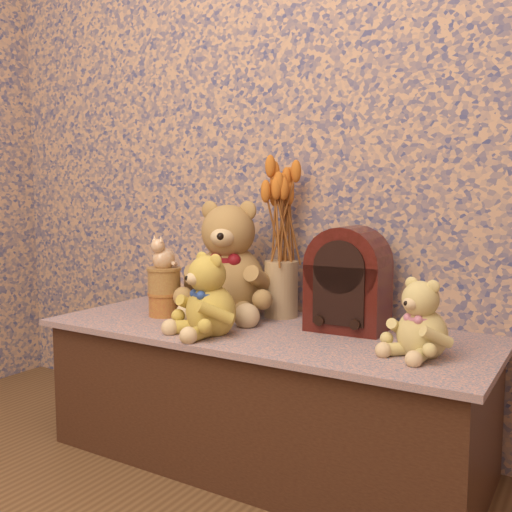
{
  "coord_description": "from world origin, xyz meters",
  "views": [
    {
      "loc": [
        0.93,
        -0.37,
        0.88
      ],
      "look_at": [
        0.0,
        1.16,
        0.68
      ],
      "focal_mm": 40.24,
      "sensor_mm": 36.0,
      "label": 1
    }
  ],
  "objects": [
    {
      "name": "teddy_small",
      "position": [
        0.53,
        1.15,
        0.56
      ],
      "size": [
        0.25,
        0.27,
        0.23
      ],
      "primitive_type": null,
      "rotation": [
        0.0,
        0.0,
        -0.42
      ],
      "color": "tan",
      "rests_on": "display_shelf"
    },
    {
      "name": "biscuit_tin_lower",
      "position": [
        -0.4,
        1.18,
        0.49
      ],
      "size": [
        0.15,
        0.15,
        0.08
      ],
      "primitive_type": "cylinder",
      "rotation": [
        0.0,
        0.0,
        -0.37
      ],
      "color": "gold",
      "rests_on": "display_shelf"
    },
    {
      "name": "dried_stalks",
      "position": [
        -0.04,
        1.39,
        0.87
      ],
      "size": [
        0.26,
        0.26,
        0.45
      ],
      "primitive_type": null,
      "rotation": [
        0.0,
        0.0,
        -0.13
      ],
      "color": "#C4651F",
      "rests_on": "ceramic_vase"
    },
    {
      "name": "cathedral_radio",
      "position": [
        0.24,
        1.33,
        0.61
      ],
      "size": [
        0.25,
        0.18,
        0.33
      ],
      "primitive_type": null,
      "rotation": [
        0.0,
        0.0,
        0.05
      ],
      "color": "#37100A",
      "rests_on": "display_shelf"
    },
    {
      "name": "teddy_medium",
      "position": [
        -0.1,
        1.06,
        0.58
      ],
      "size": [
        0.3,
        0.32,
        0.27
      ],
      "primitive_type": null,
      "rotation": [
        0.0,
        0.0,
        -0.43
      ],
      "color": "#B38E32",
      "rests_on": "display_shelf"
    },
    {
      "name": "display_shelf",
      "position": [
        0.0,
        1.21,
        0.22
      ],
      "size": [
        1.45,
        0.6,
        0.44
      ],
      "primitive_type": "cube",
      "color": "#3D597D",
      "rests_on": "ground"
    },
    {
      "name": "teddy_large",
      "position": [
        -0.21,
        1.33,
        0.66
      ],
      "size": [
        0.47,
        0.51,
        0.44
      ],
      "primitive_type": null,
      "rotation": [
        0.0,
        0.0,
        0.36
      ],
      "color": "#9B683C",
      "rests_on": "display_shelf"
    },
    {
      "name": "cat_figurine",
      "position": [
        -0.4,
        1.18,
        0.68
      ],
      "size": [
        0.09,
        0.1,
        0.12
      ],
      "primitive_type": null,
      "rotation": [
        0.0,
        0.0,
        -0.04
      ],
      "color": "silver",
      "rests_on": "biscuit_tin_upper"
    },
    {
      "name": "ceramic_vase",
      "position": [
        -0.04,
        1.39,
        0.54
      ],
      "size": [
        0.13,
        0.13,
        0.2
      ],
      "primitive_type": "cylinder",
      "rotation": [
        0.0,
        0.0,
        0.08
      ],
      "color": "tan",
      "rests_on": "display_shelf"
    },
    {
      "name": "biscuit_tin_upper",
      "position": [
        -0.4,
        1.18,
        0.57
      ],
      "size": [
        0.15,
        0.15,
        0.09
      ],
      "primitive_type": "cylinder",
      "rotation": [
        0.0,
        0.0,
        -0.33
      ],
      "color": "tan",
      "rests_on": "biscuit_tin_lower"
    }
  ]
}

